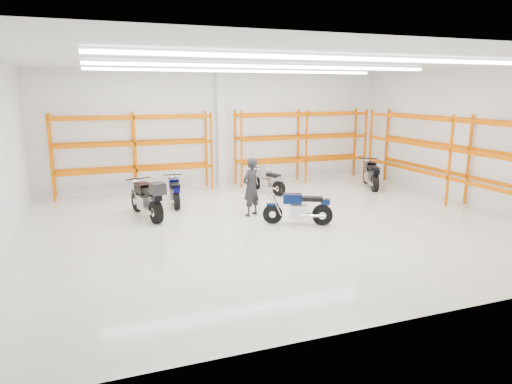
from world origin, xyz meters
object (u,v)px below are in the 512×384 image
object	(u,v)px
motorcycle_back_a	(148,200)
motorcycle_back_c	(268,182)
structural_column	(221,129)
standing_man	(251,187)
motorcycle_back_d	(371,175)
motorcycle_main	(301,209)
motorcycle_back_b	(174,192)

from	to	relation	value
motorcycle_back_a	motorcycle_back_c	bearing A→B (deg)	23.24
motorcycle_back_c	structural_column	world-z (taller)	structural_column
motorcycle_back_a	motorcycle_back_c	xyz separation A→B (m)	(4.65, 2.00, -0.15)
standing_man	motorcycle_back_d	bearing A→B (deg)	169.63
standing_man	structural_column	distance (m)	4.95
motorcycle_back_a	motorcycle_main	bearing A→B (deg)	-27.87
motorcycle_back_b	motorcycle_back_a	bearing A→B (deg)	-127.35
standing_man	structural_column	bearing A→B (deg)	-126.45
motorcycle_back_b	standing_man	xyz separation A→B (m)	(1.97, -2.06, 0.44)
motorcycle_main	motorcycle_back_a	distance (m)	4.53
motorcycle_back_b	motorcycle_back_d	xyz separation A→B (m)	(7.76, 0.14, 0.06)
motorcycle_back_b	standing_man	bearing A→B (deg)	-46.39
structural_column	motorcycle_back_c	bearing A→B (deg)	-58.96
structural_column	motorcycle_back_b	bearing A→B (deg)	-131.94
motorcycle_back_b	structural_column	distance (m)	4.02
standing_man	structural_column	world-z (taller)	structural_column
motorcycle_main	motorcycle_back_d	world-z (taller)	motorcycle_back_d
motorcycle_back_a	motorcycle_back_b	size ratio (longest dim) A/B	1.20
motorcycle_main	motorcycle_back_a	world-z (taller)	motorcycle_back_a
motorcycle_back_b	structural_column	xyz separation A→B (m)	(2.40, 2.67, 1.80)
motorcycle_back_a	motorcycle_back_d	bearing A→B (deg)	9.62
motorcycle_back_a	motorcycle_back_b	distance (m)	1.70
motorcycle_main	motorcycle_back_b	size ratio (longest dim) A/B	0.95
motorcycle_back_c	motorcycle_back_d	distance (m)	4.17
motorcycle_back_d	motorcycle_main	bearing A→B (deg)	-143.01
standing_man	motorcycle_main	bearing A→B (deg)	94.54
motorcycle_back_c	standing_man	distance (m)	3.21
motorcycle_back_c	motorcycle_back_d	world-z (taller)	motorcycle_back_d
motorcycle_back_d	standing_man	size ratio (longest dim) A/B	1.20
motorcycle_main	motorcycle_back_c	xyz separation A→B (m)	(0.64, 4.11, -0.02)
motorcycle_back_a	structural_column	world-z (taller)	structural_column
motorcycle_back_a	motorcycle_back_d	xyz separation A→B (m)	(8.79, 1.49, -0.07)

